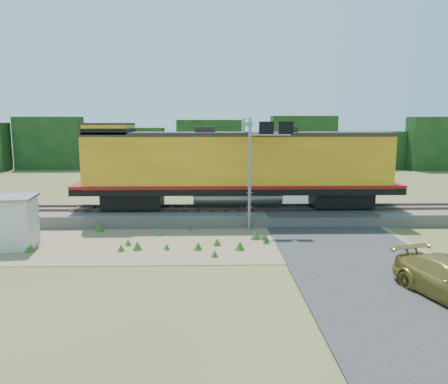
{
  "coord_description": "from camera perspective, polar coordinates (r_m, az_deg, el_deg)",
  "views": [
    {
      "loc": [
        0.14,
        -22.81,
        6.52
      ],
      "look_at": [
        0.76,
        3.0,
        2.4
      ],
      "focal_mm": 35.0,
      "sensor_mm": 36.0,
      "label": 1
    }
  ],
  "objects": [
    {
      "name": "tree_line_north",
      "position": [
        60.91,
        -1.52,
        5.82
      ],
      "size": [
        130.0,
        3.0,
        6.5
      ],
      "color": "black",
      "rests_on": "ground"
    },
    {
      "name": "rails",
      "position": [
        29.36,
        -1.63,
        -2.01
      ],
      "size": [
        70.0,
        1.54,
        0.16
      ],
      "color": "brown",
      "rests_on": "ballast"
    },
    {
      "name": "ballast",
      "position": [
        29.46,
        -1.63,
        -2.93
      ],
      "size": [
        70.0,
        5.0,
        0.8
      ],
      "primitive_type": "cube",
      "color": "slate",
      "rests_on": "ground"
    },
    {
      "name": "ground",
      "position": [
        23.73,
        -1.68,
        -6.89
      ],
      "size": [
        140.0,
        140.0,
        0.0
      ],
      "primitive_type": "plane",
      "color": "#475123",
      "rests_on": "ground"
    },
    {
      "name": "weed_clumps",
      "position": [
        24.1,
        -10.09,
        -6.78
      ],
      "size": [
        15.0,
        6.2,
        0.56
      ],
      "primitive_type": null,
      "color": "#2C611B",
      "rests_on": "ground"
    },
    {
      "name": "road",
      "position": [
        25.36,
        14.43,
        -5.92
      ],
      "size": [
        7.0,
        66.0,
        0.86
      ],
      "color": "#38383A",
      "rests_on": "ground"
    },
    {
      "name": "shed",
      "position": [
        25.32,
        -25.9,
        -3.55
      ],
      "size": [
        2.58,
        2.58,
        2.75
      ],
      "rotation": [
        0.0,
        0.0,
        0.12
      ],
      "color": "silver",
      "rests_on": "ground"
    },
    {
      "name": "locomotive",
      "position": [
        28.98,
        1.19,
        3.47
      ],
      "size": [
        21.46,
        3.27,
        5.54
      ],
      "color": "black",
      "rests_on": "rails"
    },
    {
      "name": "dirt_shoulder",
      "position": [
        24.3,
        -6.43,
        -6.52
      ],
      "size": [
        26.0,
        8.0,
        0.03
      ],
      "primitive_type": "cube",
      "color": "#8C7754",
      "rests_on": "ground"
    },
    {
      "name": "signal_gantry",
      "position": [
        28.3,
        3.74,
        6.21
      ],
      "size": [
        2.69,
        6.2,
        6.8
      ],
      "color": "gray",
      "rests_on": "ground"
    }
  ]
}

